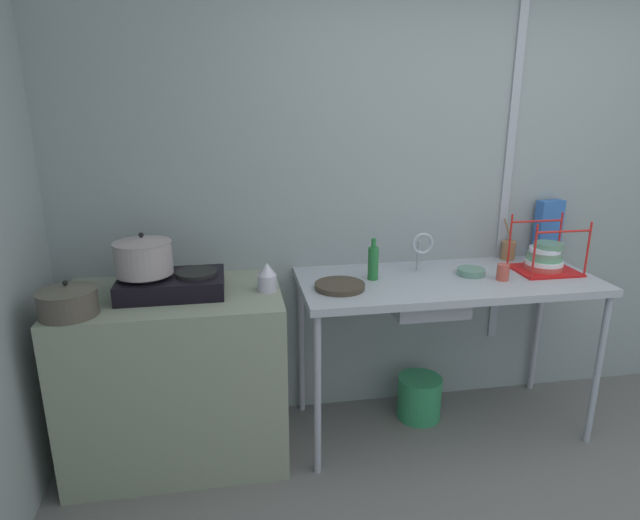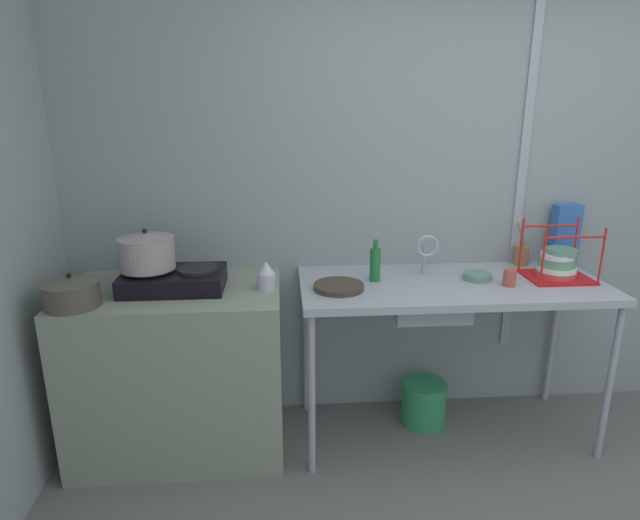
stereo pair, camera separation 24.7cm
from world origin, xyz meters
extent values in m
cube|color=gray|center=(0.00, 1.70, 1.28)|extent=(5.46, 0.10, 2.57)
cube|color=#A2A7B5|center=(0.23, 1.64, 1.41)|extent=(0.05, 0.01, 2.05)
cube|color=gray|center=(-1.69, 1.32, 0.45)|extent=(1.08, 0.66, 0.91)
cube|color=#A2A7B5|center=(-0.24, 1.32, 0.89)|extent=(1.61, 0.66, 0.04)
cylinder|color=#9FA1B2|center=(-1.00, 1.03, 0.43)|extent=(0.04, 0.04, 0.87)
cylinder|color=#9CA4B5|center=(0.53, 1.03, 0.43)|extent=(0.04, 0.04, 0.87)
cylinder|color=#A4A1B5|center=(-1.00, 1.61, 0.43)|extent=(0.04, 0.04, 0.87)
cylinder|color=#A0A2AF|center=(0.53, 1.61, 0.43)|extent=(0.04, 0.04, 0.87)
cube|color=black|center=(-1.68, 1.32, 0.96)|extent=(0.51, 0.33, 0.09)
cylinder|color=black|center=(-1.81, 1.32, 1.01)|extent=(0.20, 0.20, 0.02)
cylinder|color=black|center=(-1.56, 1.32, 1.01)|extent=(0.20, 0.20, 0.02)
cylinder|color=#9F9193|center=(-1.81, 1.32, 1.10)|extent=(0.27, 0.27, 0.16)
cone|color=#A09192|center=(-1.81, 1.32, 1.19)|extent=(0.28, 0.28, 0.02)
sphere|color=black|center=(-1.81, 1.32, 1.21)|extent=(0.02, 0.02, 0.02)
cylinder|color=#4D453D|center=(-2.11, 1.11, 0.97)|extent=(0.25, 0.25, 0.12)
cone|color=#555044|center=(-2.11, 1.11, 1.04)|extent=(0.26, 0.26, 0.02)
sphere|color=black|center=(-2.11, 1.11, 1.06)|extent=(0.02, 0.02, 0.02)
cylinder|color=silver|center=(-1.22, 1.28, 0.95)|extent=(0.09, 0.09, 0.08)
cone|color=silver|center=(-1.22, 1.28, 1.02)|extent=(0.09, 0.09, 0.06)
cube|color=#A2A7B5|center=(-0.38, 1.27, 0.83)|extent=(0.38, 0.34, 0.15)
cylinder|color=#A2A7B5|center=(-0.36, 1.47, 0.99)|extent=(0.02, 0.02, 0.17)
torus|color=#A2A7B5|center=(-0.36, 1.42, 1.08)|extent=(0.12, 0.02, 0.12)
cylinder|color=#3E3428|center=(-0.85, 1.25, 0.92)|extent=(0.26, 0.26, 0.03)
cylinder|color=red|center=(0.19, 1.21, 1.06)|extent=(0.01, 0.01, 0.31)
cylinder|color=red|center=(0.50, 1.21, 1.06)|extent=(0.01, 0.01, 0.31)
cylinder|color=red|center=(0.19, 1.47, 1.06)|extent=(0.01, 0.01, 0.31)
cylinder|color=red|center=(0.50, 1.47, 1.06)|extent=(0.01, 0.01, 0.31)
cylinder|color=red|center=(0.34, 1.21, 1.17)|extent=(0.31, 0.01, 0.01)
cylinder|color=red|center=(0.34, 1.47, 1.17)|extent=(0.31, 0.01, 0.01)
cube|color=red|center=(0.34, 1.34, 0.92)|extent=(0.33, 0.28, 0.01)
cylinder|color=#C24B45|center=(0.34, 1.34, 0.94)|extent=(0.21, 0.21, 0.03)
cylinder|color=white|center=(0.34, 1.34, 0.96)|extent=(0.20, 0.20, 0.03)
cylinder|color=#609D7A|center=(0.34, 1.35, 0.98)|extent=(0.19, 0.19, 0.03)
cylinder|color=gray|center=(0.33, 1.34, 1.01)|extent=(0.18, 0.18, 0.03)
cylinder|color=white|center=(0.33, 1.34, 1.03)|extent=(0.17, 0.17, 0.03)
cylinder|color=slate|center=(0.35, 1.34, 1.06)|extent=(0.16, 0.16, 0.03)
cylinder|color=#BC4A3F|center=(0.03, 1.24, 0.95)|extent=(0.07, 0.07, 0.09)
cylinder|color=slate|center=(-0.09, 1.35, 0.93)|extent=(0.15, 0.15, 0.04)
cylinder|color=#247137|center=(-0.65, 1.37, 1.00)|extent=(0.06, 0.06, 0.18)
cylinder|color=#247137|center=(-0.65, 1.37, 1.11)|extent=(0.03, 0.03, 0.05)
cube|color=blue|center=(0.50, 1.60, 1.08)|extent=(0.17, 0.09, 0.35)
cylinder|color=#996A46|center=(0.25, 1.59, 0.97)|extent=(0.08, 0.08, 0.11)
cylinder|color=olive|center=(0.25, 1.59, 1.05)|extent=(0.08, 0.06, 0.21)
cylinder|color=#2E8D59|center=(-0.32, 1.42, 0.13)|extent=(0.26, 0.26, 0.26)
camera|label=1|loc=(-1.38, -1.24, 1.82)|focal=29.83mm
camera|label=2|loc=(-1.14, -1.27, 1.82)|focal=29.83mm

